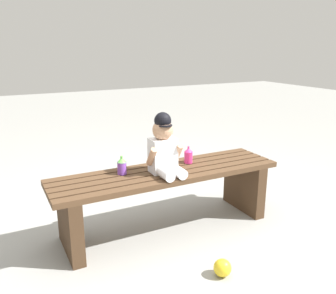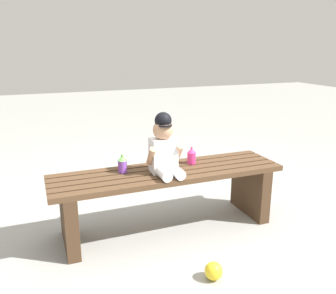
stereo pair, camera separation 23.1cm
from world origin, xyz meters
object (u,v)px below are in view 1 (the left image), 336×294
object	(u,v)px
child_figure	(164,147)
sippy_cup_right	(188,155)
park_bench	(167,189)
sippy_cup_left	(122,166)
toy_ball	(222,268)

from	to	relation	value
child_figure	sippy_cup_right	bearing A→B (deg)	22.62
park_bench	sippy_cup_left	distance (m)	0.36
child_figure	sippy_cup_left	size ratio (longest dim) A/B	3.26
sippy_cup_left	child_figure	bearing A→B (deg)	-21.58
sippy_cup_left	sippy_cup_right	xyz separation A→B (m)	(0.51, 0.00, 0.00)
child_figure	sippy_cup_left	xyz separation A→B (m)	(-0.26, 0.10, -0.12)
park_bench	toy_ball	distance (m)	0.68
park_bench	sippy_cup_left	world-z (taller)	sippy_cup_left
park_bench	sippy_cup_right	xyz separation A→B (m)	(0.21, 0.07, 0.20)
sippy_cup_left	toy_ball	distance (m)	0.89
sippy_cup_left	toy_ball	bearing A→B (deg)	-65.47
sippy_cup_right	toy_ball	distance (m)	0.85
child_figure	toy_ball	distance (m)	0.82
park_bench	sippy_cup_left	xyz separation A→B (m)	(-0.30, 0.07, 0.20)
child_figure	sippy_cup_left	distance (m)	0.30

